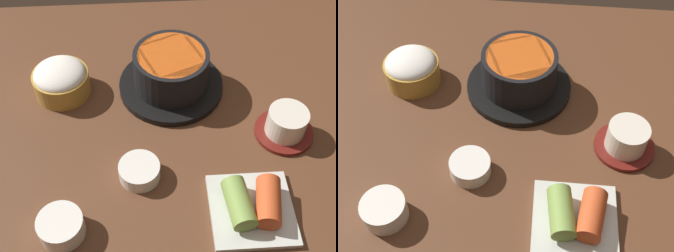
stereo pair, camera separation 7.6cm
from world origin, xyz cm
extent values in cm
cube|color=#56331E|center=(0.00, 0.00, 1.00)|extent=(100.00, 76.00, 2.00)
cylinder|color=black|center=(3.32, 10.01, 2.67)|extent=(19.91, 19.91, 1.34)
cylinder|color=black|center=(3.32, 10.01, 6.95)|extent=(14.01, 14.01, 7.22)
cylinder|color=#D15619|center=(3.32, 10.01, 10.26)|extent=(12.33, 12.33, 0.60)
cylinder|color=#B78C38|center=(-17.37, 10.29, 4.31)|extent=(10.52, 10.52, 4.62)
ellipsoid|color=white|center=(-17.37, 10.29, 6.62)|extent=(9.68, 9.68, 3.68)
cylinder|color=maroon|center=(22.56, -2.52, 2.40)|extent=(10.30, 10.30, 0.80)
cylinder|color=silver|center=(22.56, -2.52, 5.15)|extent=(6.93, 6.93, 4.70)
cylinder|color=#C6D18C|center=(22.56, -2.52, 7.20)|extent=(5.89, 5.89, 0.40)
cylinder|color=white|center=(-3.17, -9.91, 3.43)|extent=(6.81, 6.81, 2.85)
cylinder|color=#B73323|center=(-3.17, -9.91, 4.55)|extent=(5.58, 5.58, 0.50)
cube|color=silver|center=(14.04, -17.59, 2.50)|extent=(12.90, 12.90, 1.00)
cylinder|color=#7A9E47|center=(11.78, -17.59, 4.89)|extent=(4.65, 8.13, 3.78)
cylinder|color=#C64C23|center=(16.29, -17.59, 4.89)|extent=(5.22, 8.33, 3.78)
cylinder|color=white|center=(-14.99, -19.23, 3.78)|extent=(6.94, 6.94, 3.56)
cylinder|color=#386B2D|center=(-14.99, -19.23, 5.26)|extent=(5.69, 5.69, 0.50)
camera|label=1|loc=(-1.01, -50.05, 64.35)|focal=47.50mm
camera|label=2|loc=(6.62, -49.92, 64.35)|focal=47.50mm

